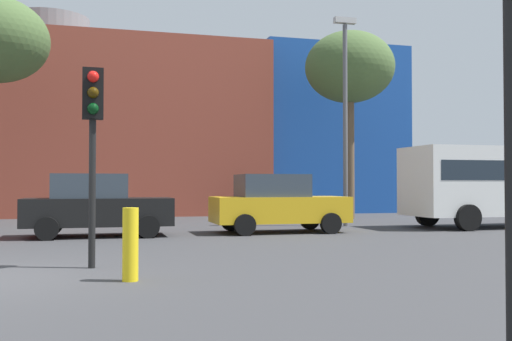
{
  "coord_description": "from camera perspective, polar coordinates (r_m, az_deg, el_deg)",
  "views": [
    {
      "loc": [
        1.84,
        -9.84,
        1.46
      ],
      "look_at": [
        7.05,
        9.47,
        1.94
      ],
      "focal_mm": 40.99,
      "sensor_mm": 36.0,
      "label": 1
    }
  ],
  "objects": [
    {
      "name": "bare_tree_2",
      "position": [
        25.87,
        9.13,
        9.8
      ],
      "size": [
        3.85,
        3.85,
        8.08
      ],
      "color": "brown",
      "rests_on": "ground_plane"
    },
    {
      "name": "street_lamp",
      "position": [
        21.01,
        8.7,
        6.17
      ],
      "size": [
        0.8,
        0.24,
        7.39
      ],
      "color": "#59595E",
      "rests_on": "ground_plane"
    },
    {
      "name": "parked_car_3",
      "position": [
        17.06,
        -15.32,
        -3.3
      ],
      "size": [
        4.06,
        1.99,
        1.76
      ],
      "color": "black",
      "rests_on": "ground_plane"
    },
    {
      "name": "traffic_light_island",
      "position": [
        10.68,
        -15.65,
        4.73
      ],
      "size": [
        0.37,
        0.37,
        3.51
      ],
      "rotation": [
        0.0,
        0.0,
        -1.54
      ],
      "color": "black",
      "rests_on": "ground_plane"
    },
    {
      "name": "white_bus",
      "position": [
        21.81,
        22.91,
        -0.86
      ],
      "size": [
        6.8,
        2.62,
        2.72
      ],
      "color": "white",
      "rests_on": "ground_plane"
    },
    {
      "name": "parked_car_4",
      "position": [
        17.86,
        2.1,
        -3.25
      ],
      "size": [
        4.09,
        2.01,
        1.77
      ],
      "color": "gold",
      "rests_on": "ground_plane"
    },
    {
      "name": "building_backdrop",
      "position": [
        33.16,
        -19.43,
        3.62
      ],
      "size": [
        36.6,
        12.74,
        10.4
      ],
      "color": "brown",
      "rests_on": "ground_plane"
    },
    {
      "name": "bollard_yellow_0",
      "position": [
        9.11,
        -12.16,
        -7.06
      ],
      "size": [
        0.24,
        0.24,
        1.11
      ],
      "primitive_type": "cylinder",
      "color": "yellow",
      "rests_on": "ground_plane"
    }
  ]
}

